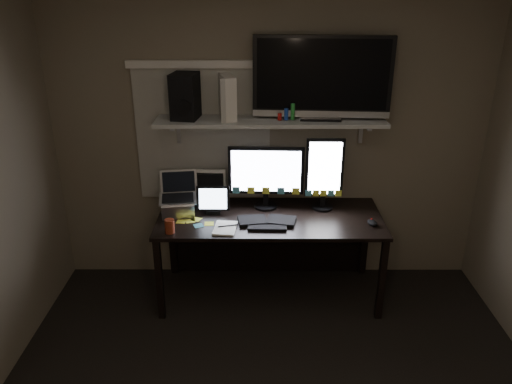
{
  "coord_description": "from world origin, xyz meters",
  "views": [
    {
      "loc": [
        -0.11,
        -2.19,
        2.48
      ],
      "look_at": [
        -0.11,
        1.25,
        1.02
      ],
      "focal_mm": 35.0,
      "sensor_mm": 36.0,
      "label": 1
    }
  ],
  "objects_px": {
    "desk": "(269,229)",
    "monitor_landscape": "(266,177)",
    "cup": "(170,226)",
    "keyboard": "(267,221)",
    "tv": "(322,78)",
    "game_console": "(228,97)",
    "mouse": "(372,223)",
    "tablet": "(213,200)",
    "laptop": "(178,195)",
    "speaker": "(185,96)",
    "monitor_portrait": "(324,174)"
  },
  "relations": [
    {
      "from": "desk",
      "to": "laptop",
      "type": "bearing_deg",
      "value": -174.23
    },
    {
      "from": "desk",
      "to": "monitor_landscape",
      "type": "relative_size",
      "value": 2.92
    },
    {
      "from": "game_console",
      "to": "tv",
      "type": "bearing_deg",
      "value": -15.97
    },
    {
      "from": "keyboard",
      "to": "cup",
      "type": "distance_m",
      "value": 0.75
    },
    {
      "from": "keyboard",
      "to": "mouse",
      "type": "height_order",
      "value": "mouse"
    },
    {
      "from": "desk",
      "to": "monitor_landscape",
      "type": "bearing_deg",
      "value": 117.06
    },
    {
      "from": "monitor_landscape",
      "to": "laptop",
      "type": "xyz_separation_m",
      "value": [
        -0.71,
        -0.14,
        -0.1
      ]
    },
    {
      "from": "cup",
      "to": "speaker",
      "type": "height_order",
      "value": "speaker"
    },
    {
      "from": "tablet",
      "to": "game_console",
      "type": "bearing_deg",
      "value": 52.19
    },
    {
      "from": "game_console",
      "to": "speaker",
      "type": "height_order",
      "value": "speaker"
    },
    {
      "from": "keyboard",
      "to": "tablet",
      "type": "height_order",
      "value": "tablet"
    },
    {
      "from": "speaker",
      "to": "monitor_portrait",
      "type": "bearing_deg",
      "value": 5.55
    },
    {
      "from": "monitor_portrait",
      "to": "desk",
      "type": "bearing_deg",
      "value": -174.78
    },
    {
      "from": "laptop",
      "to": "monitor_portrait",
      "type": "bearing_deg",
      "value": -2.54
    },
    {
      "from": "desk",
      "to": "game_console",
      "type": "bearing_deg",
      "value": 162.56
    },
    {
      "from": "desk",
      "to": "mouse",
      "type": "relative_size",
      "value": 17.32
    },
    {
      "from": "game_console",
      "to": "laptop",
      "type": "bearing_deg",
      "value": -170.93
    },
    {
      "from": "tv",
      "to": "speaker",
      "type": "relative_size",
      "value": 3.0
    },
    {
      "from": "monitor_portrait",
      "to": "tv",
      "type": "xyz_separation_m",
      "value": [
        -0.05,
        0.05,
        0.76
      ]
    },
    {
      "from": "cup",
      "to": "keyboard",
      "type": "bearing_deg",
      "value": 13.24
    },
    {
      "from": "desk",
      "to": "cup",
      "type": "xyz_separation_m",
      "value": [
        -0.76,
        -0.4,
        0.23
      ]
    },
    {
      "from": "monitor_portrait",
      "to": "tv",
      "type": "distance_m",
      "value": 0.76
    },
    {
      "from": "desk",
      "to": "speaker",
      "type": "relative_size",
      "value": 5.11
    },
    {
      "from": "speaker",
      "to": "cup",
      "type": "bearing_deg",
      "value": -92.47
    },
    {
      "from": "laptop",
      "to": "cup",
      "type": "height_order",
      "value": "laptop"
    },
    {
      "from": "monitor_landscape",
      "to": "keyboard",
      "type": "relative_size",
      "value": 1.35
    },
    {
      "from": "speaker",
      "to": "mouse",
      "type": "bearing_deg",
      "value": -5.55
    },
    {
      "from": "cup",
      "to": "speaker",
      "type": "xyz_separation_m",
      "value": [
        0.1,
        0.5,
        0.87
      ]
    },
    {
      "from": "desk",
      "to": "game_console",
      "type": "relative_size",
      "value": 5.39
    },
    {
      "from": "tv",
      "to": "speaker",
      "type": "xyz_separation_m",
      "value": [
        -1.05,
        0.01,
        -0.14
      ]
    },
    {
      "from": "desk",
      "to": "monitor_landscape",
      "type": "xyz_separation_m",
      "value": [
        -0.03,
        0.06,
        0.45
      ]
    },
    {
      "from": "monitor_landscape",
      "to": "game_console",
      "type": "distance_m",
      "value": 0.72
    },
    {
      "from": "desk",
      "to": "game_console",
      "type": "xyz_separation_m",
      "value": [
        -0.33,
        0.1,
        1.09
      ]
    },
    {
      "from": "monitor_landscape",
      "to": "keyboard",
      "type": "bearing_deg",
      "value": -86.77
    },
    {
      "from": "monitor_landscape",
      "to": "tv",
      "type": "height_order",
      "value": "tv"
    },
    {
      "from": "mouse",
      "to": "game_console",
      "type": "bearing_deg",
      "value": 145.88
    },
    {
      "from": "game_console",
      "to": "speaker",
      "type": "relative_size",
      "value": 0.95
    },
    {
      "from": "mouse",
      "to": "laptop",
      "type": "bearing_deg",
      "value": 157.09
    },
    {
      "from": "tablet",
      "to": "game_console",
      "type": "height_order",
      "value": "game_console"
    },
    {
      "from": "tv",
      "to": "keyboard",
      "type": "bearing_deg",
      "value": -138.52
    },
    {
      "from": "keyboard",
      "to": "game_console",
      "type": "relative_size",
      "value": 1.36
    },
    {
      "from": "mouse",
      "to": "tablet",
      "type": "xyz_separation_m",
      "value": [
        -1.25,
        0.22,
        0.1
      ]
    },
    {
      "from": "monitor_portrait",
      "to": "mouse",
      "type": "xyz_separation_m",
      "value": [
        0.35,
        -0.31,
        -0.29
      ]
    },
    {
      "from": "desk",
      "to": "speaker",
      "type": "bearing_deg",
      "value": 171.64
    },
    {
      "from": "tablet",
      "to": "mouse",
      "type": "bearing_deg",
      "value": -9.72
    },
    {
      "from": "game_console",
      "to": "keyboard",
      "type": "bearing_deg",
      "value": -62.2
    },
    {
      "from": "mouse",
      "to": "laptop",
      "type": "relative_size",
      "value": 0.31
    },
    {
      "from": "monitor_portrait",
      "to": "cup",
      "type": "bearing_deg",
      "value": -159.42
    },
    {
      "from": "keyboard",
      "to": "tablet",
      "type": "relative_size",
      "value": 1.71
    },
    {
      "from": "mouse",
      "to": "game_console",
      "type": "xyz_separation_m",
      "value": [
        -1.12,
        0.38,
        0.9
      ]
    }
  ]
}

